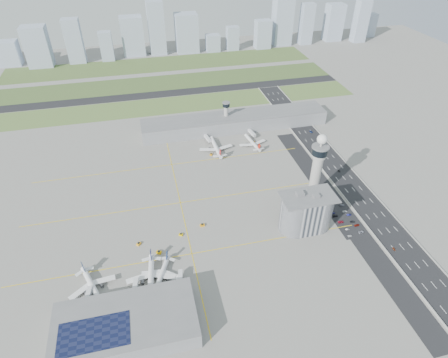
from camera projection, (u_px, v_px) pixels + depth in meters
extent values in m
plane|color=gray|center=(234.00, 218.00, 306.84)|extent=(1000.00, 1000.00, 0.00)
cube|color=#516B32|center=(174.00, 105.00, 478.86)|extent=(480.00, 50.00, 0.08)
cube|color=#3F5A2B|center=(168.00, 83.00, 537.45)|extent=(480.00, 60.00, 0.08)
cube|color=#4F632F|center=(162.00, 64.00, 599.95)|extent=(480.00, 70.00, 0.08)
cube|color=black|center=(171.00, 93.00, 507.75)|extent=(480.00, 22.00, 0.10)
cube|color=black|center=(360.00, 198.00, 328.33)|extent=(28.00, 500.00, 0.10)
cube|color=#9E9E99|center=(346.00, 199.00, 325.39)|extent=(0.60, 500.00, 1.20)
cube|color=#9E9E99|center=(375.00, 195.00, 330.63)|extent=(0.60, 500.00, 1.20)
cube|color=black|center=(340.00, 209.00, 315.85)|extent=(18.00, 260.00, 0.08)
cube|color=black|center=(345.00, 219.00, 306.09)|extent=(20.00, 44.00, 0.10)
cube|color=yellow|center=(192.00, 254.00, 275.92)|extent=(260.00, 0.60, 0.01)
cube|color=yellow|center=(180.00, 203.00, 322.79)|extent=(260.00, 0.60, 0.01)
cube|color=yellow|center=(172.00, 165.00, 369.67)|extent=(260.00, 0.60, 0.01)
cube|color=yellow|center=(180.00, 203.00, 322.79)|extent=(0.60, 260.00, 0.01)
cylinder|color=#ADAAA5|center=(315.00, 177.00, 312.28)|extent=(8.40, 8.40, 48.00)
cylinder|color=#ADAAA5|center=(319.00, 155.00, 299.17)|extent=(11.00, 11.00, 4.00)
cylinder|color=black|center=(320.00, 151.00, 296.79)|extent=(13.00, 13.00, 6.00)
cylinder|color=slate|center=(321.00, 147.00, 294.71)|extent=(14.00, 14.00, 1.00)
cylinder|color=#ADAAA5|center=(321.00, 144.00, 293.22)|extent=(1.60, 1.60, 5.00)
sphere|color=white|center=(322.00, 139.00, 290.54)|extent=(8.00, 8.00, 8.00)
cylinder|color=#ADAAA5|center=(226.00, 117.00, 421.31)|extent=(5.00, 5.00, 28.00)
cylinder|color=black|center=(226.00, 105.00, 412.38)|extent=(8.00, 8.00, 4.00)
cylinder|color=slate|center=(226.00, 103.00, 410.89)|extent=(8.60, 8.60, 0.80)
cube|color=#B2B2B7|center=(306.00, 212.00, 290.45)|extent=(18.00, 24.00, 30.00)
cylinder|color=#B2B2B7|center=(295.00, 214.00, 288.77)|extent=(24.00, 24.00, 30.00)
cylinder|color=#B2B2B7|center=(317.00, 210.00, 292.14)|extent=(24.00, 24.00, 30.00)
cube|color=slate|center=(309.00, 197.00, 281.28)|extent=(42.00, 24.00, 0.80)
cube|color=slate|center=(300.00, 194.00, 281.55)|extent=(6.00, 5.00, 3.00)
cube|color=slate|center=(316.00, 196.00, 279.88)|extent=(5.00, 4.00, 2.40)
cube|color=gray|center=(235.00, 122.00, 425.49)|extent=(210.00, 32.00, 15.00)
cube|color=slate|center=(235.00, 116.00, 420.78)|extent=(210.00, 32.00, 0.80)
cube|color=gray|center=(126.00, 325.00, 222.74)|extent=(84.00, 42.00, 12.00)
cube|color=slate|center=(125.00, 319.00, 218.93)|extent=(84.00, 42.00, 0.80)
cube|color=black|center=(94.00, 334.00, 210.76)|extent=(40.00, 22.00, 0.20)
imported|color=silver|center=(350.00, 236.00, 289.86)|extent=(3.73, 1.59, 1.26)
imported|color=gray|center=(348.00, 229.00, 295.85)|extent=(3.50, 1.50, 1.12)
imported|color=maroon|center=(341.00, 222.00, 302.52)|extent=(4.76, 2.32, 1.30)
imported|color=black|center=(335.00, 216.00, 308.26)|extent=(4.57, 2.10, 1.30)
imported|color=navy|center=(333.00, 213.00, 311.16)|extent=(3.37, 1.76, 1.09)
imported|color=silver|center=(331.00, 207.00, 317.32)|extent=(3.94, 1.84, 1.25)
imported|color=#9C9EAE|center=(361.00, 232.00, 293.26)|extent=(4.72, 2.72, 1.24)
imported|color=maroon|center=(357.00, 225.00, 299.45)|extent=(4.69, 2.32, 1.31)
imported|color=black|center=(352.00, 222.00, 302.83)|extent=(3.94, 2.07, 1.28)
imported|color=navy|center=(349.00, 215.00, 309.45)|extent=(3.87, 1.52, 1.25)
imported|color=white|center=(345.00, 211.00, 312.87)|extent=(4.10, 1.95, 1.13)
imported|color=gray|center=(342.00, 205.00, 319.13)|extent=(4.46, 2.24, 1.24)
imported|color=brown|center=(394.00, 249.00, 278.94)|extent=(1.61, 3.35, 1.10)
imported|color=black|center=(339.00, 171.00, 360.10)|extent=(1.59, 3.69, 1.18)
imported|color=navy|center=(311.00, 132.00, 421.39)|extent=(2.57, 4.87, 1.31)
imported|color=slate|center=(280.00, 109.00, 466.86)|extent=(1.74, 3.48, 1.14)
cube|color=#9EADC1|center=(9.00, 53.00, 585.57)|extent=(32.30, 25.84, 36.93)
cube|color=#9EADC1|center=(37.00, 47.00, 574.98)|extent=(35.81, 28.65, 60.36)
cube|color=#9EADC1|center=(74.00, 41.00, 586.70)|extent=(25.49, 20.39, 66.89)
cube|color=#9EADC1|center=(106.00, 46.00, 600.66)|extent=(20.04, 16.03, 45.20)
cube|color=#9EADC1|center=(133.00, 36.00, 618.81)|extent=(35.76, 28.61, 61.22)
cube|color=#9EADC1|center=(157.00, 28.00, 615.54)|extent=(26.33, 21.06, 83.39)
cube|color=#9EADC1|center=(187.00, 33.00, 631.77)|extent=(36.96, 29.57, 62.11)
cube|color=#9EADC1|center=(213.00, 43.00, 643.30)|extent=(23.01, 18.41, 27.75)
cube|color=#9EADC1|center=(233.00, 38.00, 646.24)|extent=(20.22, 16.18, 38.97)
cube|color=#9EADC1|center=(263.00, 34.00, 652.36)|extent=(26.14, 20.92, 46.89)
cube|color=#9EADC1|center=(282.00, 21.00, 658.83)|extent=(32.26, 25.81, 81.20)
cube|color=#9EADC1|center=(306.00, 24.00, 665.29)|extent=(21.59, 17.28, 68.75)
cube|color=#9EADC1|center=(334.00, 22.00, 684.90)|extent=(30.25, 24.20, 63.40)
cube|color=#9EADC1|center=(361.00, 21.00, 675.16)|extent=(23.04, 18.43, 71.56)
cube|color=#9EADC1|center=(369.00, 25.00, 712.43)|extent=(22.64, 18.11, 41.06)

